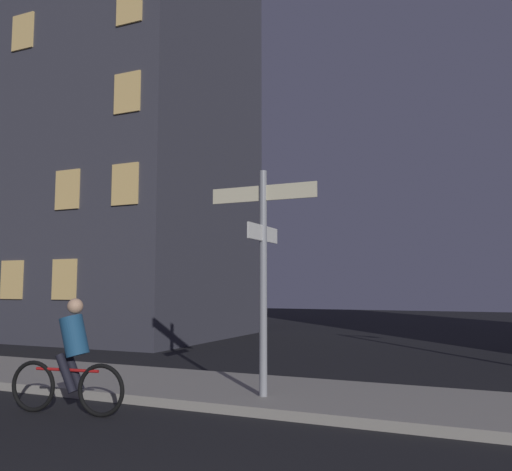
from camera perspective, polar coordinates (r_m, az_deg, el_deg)
The scene contains 4 objects.
sidewalk_kerb at distance 8.62m, azimuth 6.58°, elevation -16.88°, with size 40.00×2.55×0.14m, color gray.
signpost at distance 8.18m, azimuth 0.76°, elevation -2.61°, with size 1.75×1.12×3.43m.
cyclist at distance 8.11m, azimuth -19.24°, elevation -12.47°, with size 1.81×0.38×1.61m.
building_left_block at distance 22.40m, azimuth -16.44°, elevation 15.09°, with size 10.62×7.48×19.16m.
Camera 1 is at (2.51, -1.84, 1.77)m, focal length 37.38 mm.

